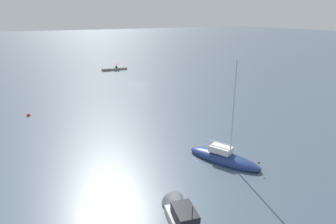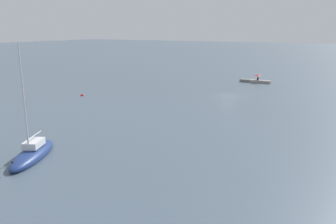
# 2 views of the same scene
# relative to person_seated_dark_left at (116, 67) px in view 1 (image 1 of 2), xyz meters

# --- Properties ---
(ground_plane) EXTENTS (500.00, 500.00, 0.00)m
(ground_plane) POSITION_rel_person_seated_dark_left_xyz_m (0.54, 18.31, -0.86)
(ground_plane) COLOR #475666
(seawall_pier) EXTENTS (6.83, 1.51, 0.60)m
(seawall_pier) POSITION_rel_person_seated_dark_left_xyz_m (0.54, -0.07, -0.55)
(seawall_pier) COLOR gray
(seawall_pier) RESTS_ON ground_plane
(person_seated_dark_left) EXTENTS (0.49, 0.66, 0.73)m
(person_seated_dark_left) POSITION_rel_person_seated_dark_left_xyz_m (0.00, 0.00, 0.00)
(person_seated_dark_left) COLOR #1E2333
(person_seated_dark_left) RESTS_ON seawall_pier
(umbrella_open_red) EXTENTS (1.49, 1.49, 1.32)m
(umbrella_open_red) POSITION_rel_person_seated_dark_left_xyz_m (0.02, 0.02, 0.88)
(umbrella_open_red) COLOR black
(umbrella_open_red) RESTS_ON seawall_pier
(sailboat_navy_near) EXTENTS (5.48, 8.14, 11.03)m
(sailboat_navy_near) POSITION_rel_person_seated_dark_left_xyz_m (6.58, 55.98, -0.46)
(sailboat_navy_near) COLOR navy
(sailboat_navy_near) RESTS_ON ground_plane
(motorboat_grey_mid) EXTENTS (3.02, 6.37, 3.44)m
(motorboat_grey_mid) POSITION_rel_person_seated_dark_left_xyz_m (15.15, 62.26, -0.49)
(motorboat_grey_mid) COLOR #ADB2B7
(motorboat_grey_mid) RESTS_ON ground_plane
(mooring_buoy_near) EXTENTS (0.53, 0.53, 0.53)m
(mooring_buoy_near) POSITION_rel_person_seated_dark_left_xyz_m (23.78, 30.86, -0.76)
(mooring_buoy_near) COLOR red
(mooring_buoy_near) RESTS_ON ground_plane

